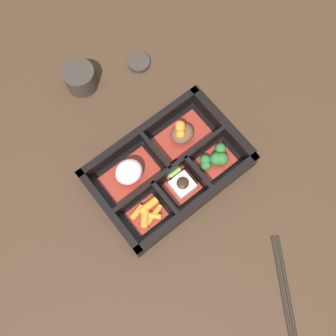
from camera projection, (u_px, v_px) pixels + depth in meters
ground_plane at (168, 172)px, 0.78m from camera, size 3.00×3.00×0.00m
bento_base at (168, 171)px, 0.78m from camera, size 0.29×0.19×0.01m
bento_rim at (169, 169)px, 0.76m from camera, size 0.29×0.19×0.05m
bowl_rice at (129, 173)px, 0.75m from camera, size 0.11×0.07×0.05m
bowl_stew at (182, 134)px, 0.78m from camera, size 0.11×0.07×0.05m
bowl_carrots at (147, 213)px, 0.74m from camera, size 0.07×0.05×0.02m
bowl_tofu at (181, 187)px, 0.75m from camera, size 0.06×0.05×0.03m
bowl_greens at (215, 159)px, 0.76m from camera, size 0.07×0.05×0.03m
bowl_pickles at (174, 171)px, 0.77m from camera, size 0.04×0.03×0.01m
tea_cup at (80, 78)px, 0.81m from camera, size 0.07×0.07×0.05m
chopsticks at (287, 300)px, 0.71m from camera, size 0.14×0.20×0.01m
sauce_dish at (139, 62)px, 0.85m from camera, size 0.05×0.05×0.01m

